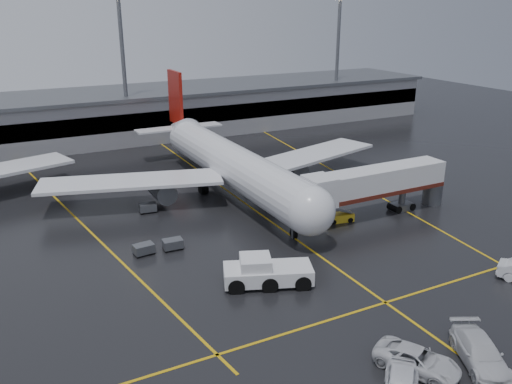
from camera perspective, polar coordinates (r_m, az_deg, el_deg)
ground at (r=63.55m, az=0.77°, el=-2.59°), size 220.00×220.00×0.00m
apron_line_centre at (r=63.55m, az=0.77°, el=-2.58°), size 0.25×90.00×0.02m
apron_line_stop at (r=47.31m, az=13.69°, el=-11.42°), size 60.00×0.25×0.02m
apron_line_left at (r=66.81m, az=-18.79°, el=-2.55°), size 9.99×69.35×0.02m
apron_line_right at (r=80.64m, az=8.74°, el=2.02°), size 7.57×69.64×0.02m
terminal at (r=105.48m, az=-11.71°, el=8.37°), size 122.00×19.00×8.60m
light_mast_mid at (r=97.11m, az=-14.02°, el=13.35°), size 3.00×1.20×25.45m
light_mast_right at (r=116.24m, az=8.73°, el=14.60°), size 3.00×1.20×25.45m
main_airliner at (r=70.41m, az=-2.94°, el=3.22°), size 48.80×45.60×14.10m
jet_bridge at (r=63.89m, az=12.80°, el=0.78°), size 19.90×3.40×6.05m
pushback_tractor at (r=48.30m, az=1.01°, el=-8.62°), size 8.52×5.85×2.82m
belt_loader at (r=62.63m, az=8.95°, el=-2.70°), size 3.35×1.97×2.00m
service_van_a at (r=39.83m, az=16.86°, el=-16.84°), size 5.05×6.45×1.63m
service_van_b at (r=41.80m, az=22.85°, el=-15.54°), size 5.14×6.86×1.85m
baggage_cart_a at (r=55.58m, az=-8.90°, el=-5.50°), size 2.07×1.40×1.12m
baggage_cart_b at (r=55.03m, az=-11.92°, el=-5.96°), size 2.12×1.50×1.12m
baggage_cart_c at (r=65.79m, az=-11.50°, el=-1.63°), size 2.14×1.52×1.12m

